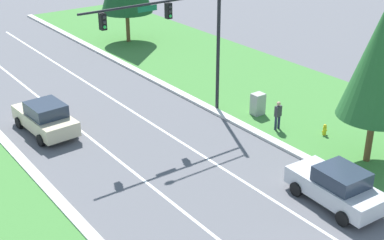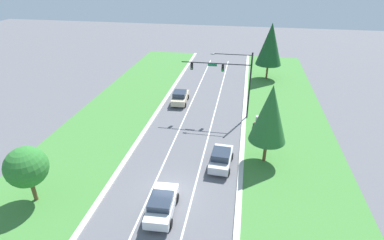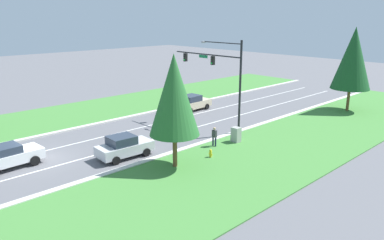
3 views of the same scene
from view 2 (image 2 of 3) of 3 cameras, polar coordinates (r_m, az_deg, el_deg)
ground_plane at (r=26.13m, az=-3.97°, el=-14.02°), size 160.00×160.00×0.00m
curb_strip_right at (r=25.55m, az=8.88°, el=-15.28°), size 0.50×90.00×0.15m
curb_strip_left at (r=27.77m, az=-15.62°, el=-12.04°), size 0.50×90.00×0.15m
grass_verge_right at (r=26.18m, az=20.86°, el=-15.96°), size 10.00×90.00×0.08m
grass_verge_left at (r=30.24m, az=-24.79°, el=-10.26°), size 10.00×90.00×0.08m
lane_stripe_inner_left at (r=26.54m, az=-7.85°, el=-13.46°), size 0.14×81.00×0.01m
lane_stripe_inner_right at (r=25.82m, az=0.03°, el=-14.52°), size 0.14×81.00×0.01m
traffic_signal_mast at (r=36.53m, az=7.36°, el=8.55°), size 8.44×0.41×8.38m
white_sedan at (r=24.07m, az=-5.79°, el=-15.72°), size 2.27×4.55×1.67m
silver_sedan at (r=28.97m, az=5.56°, el=-7.24°), size 2.22×4.33×1.72m
champagne_sedan at (r=41.97m, az=-2.30°, el=4.40°), size 2.25×4.58×1.74m
utility_cabinet at (r=36.61m, az=12.53°, el=-0.24°), size 0.70×0.60×1.34m
pedestrian at (r=34.58m, az=11.78°, el=-1.38°), size 0.40×0.25×1.69m
fire_hydrant at (r=33.22m, az=14.29°, el=-4.15°), size 0.34×0.20×0.70m
conifer_near_right_tree at (r=51.48m, az=14.69°, el=13.81°), size 4.20×4.20×9.27m
oak_near_left_tree at (r=26.74m, az=-29.00°, el=-7.85°), size 3.28×3.28×5.00m
conifer_far_right_tree at (r=28.16m, az=14.63°, el=1.15°), size 3.49×3.49×8.02m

